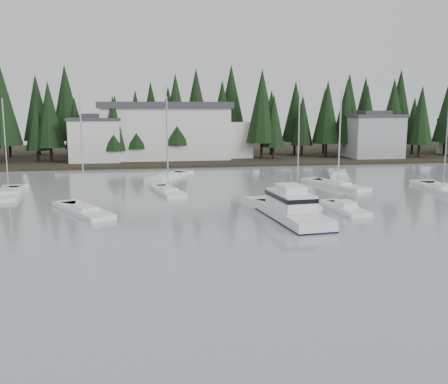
# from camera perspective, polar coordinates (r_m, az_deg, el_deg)

# --- Properties ---
(far_shore_land) EXTENTS (240.00, 54.00, 1.00)m
(far_shore_land) POSITION_cam_1_polar(r_m,az_deg,el_deg) (113.50, -4.49, 4.37)
(far_shore_land) COLOR black
(far_shore_land) RESTS_ON ground
(conifer_treeline) EXTENTS (200.00, 22.00, 20.00)m
(conifer_treeline) POSITION_cam_1_polar(r_m,az_deg,el_deg) (102.60, -3.95, 3.82)
(conifer_treeline) COLOR black
(conifer_treeline) RESTS_ON ground
(house_west) EXTENTS (9.54, 7.42, 8.75)m
(house_west) POSITION_cam_1_polar(r_m,az_deg,el_deg) (95.13, -14.48, 5.90)
(house_west) COLOR silver
(house_west) RESTS_ON ground
(house_east_a) EXTENTS (10.60, 8.48, 9.25)m
(house_east_a) POSITION_cam_1_polar(r_m,az_deg,el_deg) (104.35, 16.68, 6.24)
(house_east_a) COLOR #999EA0
(house_east_a) RESTS_ON ground
(harbor_inn) EXTENTS (29.50, 11.50, 10.90)m
(harbor_inn) POSITION_cam_1_polar(r_m,az_deg,el_deg) (98.29, -5.51, 6.92)
(harbor_inn) COLOR silver
(harbor_inn) RESTS_ON ground
(cabin_cruiser_center) EXTENTS (4.59, 11.81, 4.96)m
(cabin_cruiser_center) POSITION_cam_1_polar(r_m,az_deg,el_deg) (47.11, 7.75, -2.22)
(cabin_cruiser_center) COLOR white
(cabin_cruiser_center) RESTS_ON ground
(sailboat_0) EXTENTS (3.79, 9.68, 11.93)m
(sailboat_0) POSITION_cam_1_polar(r_m,az_deg,el_deg) (64.47, -23.35, -0.35)
(sailboat_0) COLOR white
(sailboat_0) RESTS_ON ground
(sailboat_1) EXTENTS (5.57, 9.63, 13.49)m
(sailboat_1) POSITION_cam_1_polar(r_m,az_deg,el_deg) (77.82, 12.96, 1.80)
(sailboat_1) COLOR white
(sailboat_1) RESTS_ON ground
(sailboat_2) EXTENTS (5.65, 10.24, 12.17)m
(sailboat_2) POSITION_cam_1_polar(r_m,az_deg,el_deg) (67.45, 12.85, 0.62)
(sailboat_2) COLOR white
(sailboat_2) RESTS_ON ground
(sailboat_3) EXTENTS (7.10, 10.16, 14.60)m
(sailboat_3) POSITION_cam_1_polar(r_m,az_deg,el_deg) (74.16, -6.46, 1.61)
(sailboat_3) COLOR white
(sailboat_3) RESTS_ON ground
(sailboat_4) EXTENTS (4.29, 10.55, 12.05)m
(sailboat_4) POSITION_cam_1_polar(r_m,az_deg,el_deg) (68.46, 23.73, 0.17)
(sailboat_4) COLOR white
(sailboat_4) RESTS_ON ground
(sailboat_6) EXTENTS (3.05, 10.28, 13.13)m
(sailboat_6) POSITION_cam_1_polar(r_m,az_deg,el_deg) (55.60, 8.35, -1.12)
(sailboat_6) COLOR white
(sailboat_6) RESTS_ON ground
(sailboat_10) EXTENTS (4.07, 8.64, 12.16)m
(sailboat_10) POSITION_cam_1_polar(r_m,az_deg,el_deg) (61.26, -6.37, -0.08)
(sailboat_10) COLOR white
(sailboat_10) RESTS_ON ground
(sailboat_11) EXTENTS (6.55, 9.36, 12.34)m
(sailboat_11) POSITION_cam_1_polar(r_m,az_deg,el_deg) (51.36, -15.61, -2.28)
(sailboat_11) COLOR white
(sailboat_11) RESTS_ON ground
(runabout_1) EXTENTS (2.58, 7.05, 1.42)m
(runabout_1) POSITION_cam_1_polar(r_m,az_deg,el_deg) (51.90, 13.72, -2.00)
(runabout_1) COLOR white
(runabout_1) RESTS_ON ground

